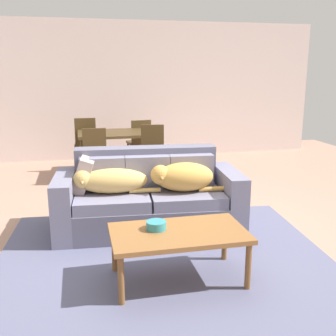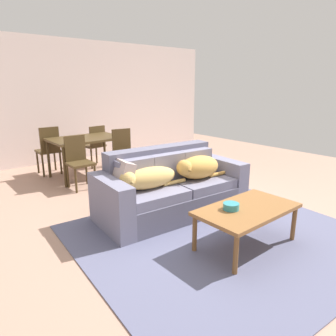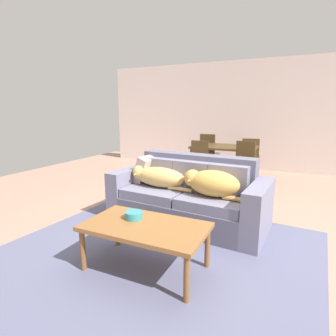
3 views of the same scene
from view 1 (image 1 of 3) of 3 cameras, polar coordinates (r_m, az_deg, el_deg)
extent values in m
plane|color=tan|center=(4.63, -0.03, -8.52)|extent=(10.00, 10.00, 0.00)
cube|color=silver|center=(8.25, -6.23, 10.85)|extent=(8.00, 0.12, 2.70)
cube|color=slate|center=(3.82, -0.28, -13.53)|extent=(3.36, 3.11, 0.01)
cube|color=slate|center=(4.55, -2.70, -6.69)|extent=(1.68, 1.01, 0.34)
cube|color=slate|center=(4.46, -7.93, -4.11)|extent=(0.85, 0.91, 0.13)
cube|color=slate|center=(4.53, 2.39, -3.70)|extent=(0.85, 0.91, 0.13)
cube|color=slate|center=(4.71, -3.15, 0.46)|extent=(1.63, 0.37, 0.43)
cube|color=slate|center=(4.52, -9.27, -0.72)|extent=(0.51, 0.20, 0.36)
cube|color=slate|center=(4.54, -2.93, -0.50)|extent=(0.51, 0.20, 0.36)
cube|color=slate|center=(4.61, 3.30, -0.29)|extent=(0.51, 0.20, 0.36)
cube|color=slate|center=(4.51, -14.39, -5.16)|extent=(0.28, 0.90, 0.65)
cube|color=slate|center=(4.67, 8.54, -4.23)|extent=(0.28, 0.90, 0.65)
ellipsoid|color=tan|center=(4.36, -7.80, -1.82)|extent=(0.77, 0.36, 0.27)
sphere|color=tan|center=(4.34, -12.01, -1.57)|extent=(0.20, 0.20, 0.20)
cone|color=#9E8047|center=(4.26, -12.08, -2.03)|extent=(0.10, 0.12, 0.09)
cylinder|color=tan|center=(4.35, -3.29, -3.19)|extent=(0.34, 0.08, 0.05)
ellipsoid|color=gold|center=(4.39, 2.39, -1.26)|extent=(0.66, 0.42, 0.32)
sphere|color=gold|center=(4.32, -1.07, -0.98)|extent=(0.21, 0.21, 0.21)
cone|color=olive|center=(4.24, -0.91, -1.45)|extent=(0.11, 0.12, 0.10)
cylinder|color=gold|center=(4.42, 6.19, -2.97)|extent=(0.29, 0.07, 0.05)
cube|color=#BAA29C|center=(4.51, -11.92, -0.93)|extent=(0.31, 0.42, 0.42)
cube|color=#905D31|center=(3.39, 1.51, -9.25)|extent=(1.13, 0.64, 0.04)
cylinder|color=brown|center=(3.17, -6.67, -15.62)|extent=(0.05, 0.05, 0.41)
cylinder|color=brown|center=(3.41, 11.30, -13.56)|extent=(0.05, 0.05, 0.41)
cylinder|color=brown|center=(3.65, -7.61, -11.50)|extent=(0.05, 0.05, 0.41)
cylinder|color=brown|center=(3.86, 8.03, -10.05)|extent=(0.05, 0.05, 0.41)
cylinder|color=teal|center=(3.41, -1.69, -8.13)|extent=(0.17, 0.17, 0.07)
cube|color=#48361C|center=(6.73, -7.21, 4.90)|extent=(1.28, 0.88, 0.04)
cylinder|color=#3D2E18|center=(6.38, -12.04, 0.78)|extent=(0.05, 0.05, 0.71)
cylinder|color=#3D2E18|center=(6.50, -1.57, 1.31)|extent=(0.05, 0.05, 0.71)
cylinder|color=#3D2E18|center=(7.15, -12.15, 2.15)|extent=(0.05, 0.05, 0.71)
cylinder|color=#3D2E18|center=(7.25, -2.77, 2.61)|extent=(0.05, 0.05, 0.71)
cube|color=#48361C|center=(6.16, -10.26, 1.12)|extent=(0.41, 0.41, 0.04)
cube|color=#48361C|center=(6.29, -10.40, 3.59)|extent=(0.36, 0.04, 0.44)
cylinder|color=#413119|center=(6.05, -11.72, -1.39)|extent=(0.04, 0.04, 0.41)
cylinder|color=#413119|center=(6.05, -8.51, -1.23)|extent=(0.04, 0.04, 0.41)
cylinder|color=#413119|center=(6.37, -11.74, -0.61)|extent=(0.04, 0.04, 0.41)
cylinder|color=#413119|center=(6.38, -8.69, -0.46)|extent=(0.04, 0.04, 0.41)
cube|color=#48361C|center=(6.23, -2.13, 1.65)|extent=(0.45, 0.45, 0.04)
cube|color=#48361C|center=(6.36, -2.22, 4.15)|extent=(0.36, 0.09, 0.45)
cylinder|color=#413119|center=(6.12, -3.64, -0.86)|extent=(0.04, 0.04, 0.43)
cylinder|color=#413119|center=(6.13, -0.46, -0.80)|extent=(0.04, 0.04, 0.43)
cylinder|color=#413119|center=(6.45, -3.69, -0.10)|extent=(0.04, 0.04, 0.43)
cylinder|color=#413119|center=(6.46, -0.67, -0.05)|extent=(0.04, 0.04, 0.43)
cube|color=#48361C|center=(7.38, -11.55, 3.35)|extent=(0.41, 0.41, 0.04)
cube|color=#48361C|center=(7.16, -11.64, 5.09)|extent=(0.36, 0.04, 0.47)
cylinder|color=#413119|center=(7.59, -10.18, 1.86)|extent=(0.04, 0.04, 0.44)
cylinder|color=#413119|center=(7.59, -12.75, 1.74)|extent=(0.04, 0.04, 0.44)
cylinder|color=#413119|center=(7.26, -10.12, 1.32)|extent=(0.04, 0.04, 0.44)
cylinder|color=#413119|center=(7.26, -12.80, 1.19)|extent=(0.04, 0.04, 0.44)
cube|color=#48361C|center=(7.43, -4.14, 3.62)|extent=(0.44, 0.44, 0.04)
cube|color=#48361C|center=(7.22, -3.81, 5.15)|extent=(0.36, 0.07, 0.41)
cylinder|color=#413119|center=(7.68, -3.21, 2.17)|extent=(0.04, 0.04, 0.43)
cylinder|color=#413119|center=(7.60, -5.68, 2.00)|extent=(0.04, 0.04, 0.43)
cylinder|color=#413119|center=(7.36, -2.49, 1.67)|extent=(0.04, 0.04, 0.43)
cylinder|color=#413119|center=(7.28, -5.07, 1.48)|extent=(0.04, 0.04, 0.43)
camera|label=2|loc=(2.20, -70.10, 4.11)|focal=33.08mm
camera|label=3|loc=(2.21, 49.38, 1.64)|focal=28.98mm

